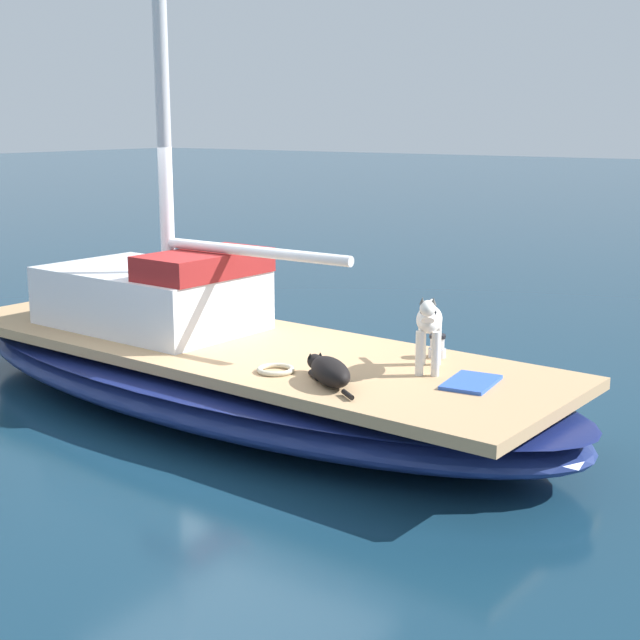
% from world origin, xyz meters
% --- Properties ---
extents(ground_plane, '(120.00, 120.00, 0.00)m').
position_xyz_m(ground_plane, '(0.00, 0.00, 0.00)').
color(ground_plane, '#143347').
extents(sailboat_main, '(2.85, 7.35, 0.66)m').
position_xyz_m(sailboat_main, '(0.00, 0.00, 0.34)').
color(sailboat_main, navy).
rests_on(sailboat_main, ground).
extents(cabin_house, '(1.50, 2.28, 0.84)m').
position_xyz_m(cabin_house, '(0.06, 1.12, 1.01)').
color(cabin_house, silver).
rests_on(cabin_house, sailboat_main).
extents(dog_black, '(0.62, 0.82, 0.22)m').
position_xyz_m(dog_black, '(-0.63, -1.53, 0.77)').
color(dog_black, black).
rests_on(dog_black, sailboat_main).
extents(dog_white, '(0.88, 0.48, 0.70)m').
position_xyz_m(dog_white, '(0.16, -2.01, 1.08)').
color(dog_white, silver).
rests_on(dog_white, sailboat_main).
extents(deck_winch, '(0.16, 0.16, 0.21)m').
position_xyz_m(deck_winch, '(0.63, -1.85, 0.76)').
color(deck_winch, '#B7B7BC').
rests_on(deck_winch, sailboat_main).
extents(coiled_rope, '(0.32, 0.32, 0.04)m').
position_xyz_m(coiled_rope, '(-0.61, -0.97, 0.68)').
color(coiled_rope, beige).
rests_on(coiled_rope, sailboat_main).
extents(deck_towel, '(0.60, 0.43, 0.03)m').
position_xyz_m(deck_towel, '(0.02, -2.49, 0.68)').
color(deck_towel, blue).
rests_on(deck_towel, sailboat_main).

